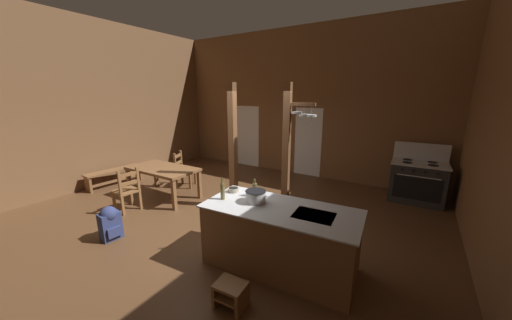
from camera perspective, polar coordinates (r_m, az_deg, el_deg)
The scene contains 19 objects.
ground_plane at distance 5.42m, azimuth -8.66°, elevation -13.30°, with size 8.96×8.41×0.10m, color brown.
wall_back at distance 8.14m, azimuth 9.11°, elevation 12.08°, with size 8.96×0.14×4.32m, color brown.
wall_left at distance 8.19m, azimuth -32.37°, elevation 10.11°, with size 0.14×8.41×4.32m, color brown.
glazed_door_back_left at distance 9.07m, azimuth -2.13°, elevation 5.23°, with size 1.00×0.01×2.05m, color white.
glazed_panel_back_right at distance 8.04m, azimuth 11.27°, elevation 3.80°, with size 0.84×0.01×2.05m, color white.
kitchen_island at distance 3.89m, azimuth 5.18°, elevation -16.55°, with size 2.23×1.13×0.91m.
stove_range at distance 7.12m, azimuth 31.76°, elevation -3.94°, with size 1.16×0.84×1.32m.
support_post_with_pot_rack at distance 5.42m, azimuth 7.10°, elevation 3.52°, with size 0.68×0.26×2.67m.
support_post_center at distance 5.58m, azimuth -5.06°, elevation 2.75°, with size 0.14×0.14×2.67m.
step_stool at distance 3.44m, azimuth -5.54°, elevation -26.95°, with size 0.38×0.30×0.30m.
dining_table at distance 6.62m, azimuth -19.72°, elevation -2.32°, with size 1.71×0.92×0.74m.
ladderback_chair_near_window at distance 7.30m, azimuth -15.58°, elevation -2.14°, with size 0.58×0.58×0.95m.
ladderback_chair_by_post at distance 6.21m, azimuth -26.35°, elevation -6.01°, with size 0.48×0.48×0.95m.
bench_along_left_wall at distance 8.15m, azimuth -28.52°, elevation -2.75°, with size 0.47×1.49×0.44m.
backpack at distance 5.23m, azimuth -29.32°, elevation -11.73°, with size 0.33×0.34×0.60m.
stockpot_on_counter at distance 3.82m, azimuth -0.07°, elevation -7.95°, with size 0.37×0.30×0.17m.
mixing_bowl_on_counter at distance 4.23m, azimuth -4.96°, elevation -6.50°, with size 0.18×0.18×0.06m.
bottle_tall_on_counter at distance 4.02m, azimuth -0.32°, elevation -6.43°, with size 0.08×0.08×0.27m.
bottle_short_on_counter at distance 3.93m, azimuth -7.32°, elevation -6.70°, with size 0.06×0.06×0.33m.
Camera 1 is at (3.19, -3.61, 2.44)m, focal length 18.29 mm.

